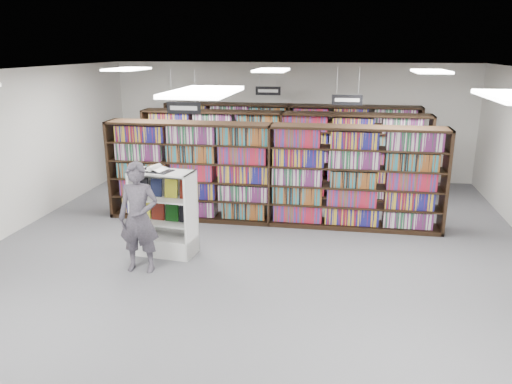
% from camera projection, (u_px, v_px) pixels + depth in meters
% --- Properties ---
extents(floor, '(12.00, 12.00, 0.00)m').
position_uv_depth(floor, '(254.00, 260.00, 8.76)').
color(floor, '#515156').
rests_on(floor, ground).
extents(ceiling, '(10.00, 12.00, 0.10)m').
position_uv_depth(ceiling, '(254.00, 73.00, 7.86)').
color(ceiling, white).
rests_on(ceiling, wall_back).
extents(wall_back, '(10.00, 0.10, 3.20)m').
position_uv_depth(wall_back, '(291.00, 121.00, 13.99)').
color(wall_back, silver).
rests_on(wall_back, ground).
extents(bookshelf_row_near, '(7.00, 0.60, 2.10)m').
position_uv_depth(bookshelf_row_near, '(271.00, 175.00, 10.35)').
color(bookshelf_row_near, black).
rests_on(bookshelf_row_near, floor).
extents(bookshelf_row_mid, '(7.00, 0.60, 2.10)m').
position_uv_depth(bookshelf_row_mid, '(282.00, 155.00, 12.25)').
color(bookshelf_row_mid, black).
rests_on(bookshelf_row_mid, floor).
extents(bookshelf_row_far, '(7.00, 0.60, 2.10)m').
position_uv_depth(bookshelf_row_far, '(289.00, 142.00, 13.86)').
color(bookshelf_row_far, black).
rests_on(bookshelf_row_far, floor).
extents(aisle_sign_left, '(0.65, 0.02, 0.80)m').
position_uv_depth(aisle_sign_left, '(184.00, 107.00, 9.23)').
color(aisle_sign_left, '#B2B2B7').
rests_on(aisle_sign_left, ceiling).
extents(aisle_sign_right, '(0.65, 0.02, 0.80)m').
position_uv_depth(aisle_sign_right, '(347.00, 99.00, 10.65)').
color(aisle_sign_right, '#B2B2B7').
rests_on(aisle_sign_right, ceiling).
extents(aisle_sign_center, '(0.65, 0.02, 0.80)m').
position_uv_depth(aisle_sign_center, '(268.00, 90.00, 12.86)').
color(aisle_sign_center, '#B2B2B7').
rests_on(aisle_sign_center, ceiling).
extents(troffer_front_center, '(0.60, 1.20, 0.04)m').
position_uv_depth(troffer_front_center, '(203.00, 92.00, 5.03)').
color(troffer_front_center, white).
rests_on(troffer_front_center, ceiling).
extents(troffer_back_left, '(0.60, 1.20, 0.04)m').
position_uv_depth(troffer_back_left, '(127.00, 69.00, 10.25)').
color(troffer_back_left, white).
rests_on(troffer_back_left, ceiling).
extents(troffer_back_center, '(0.60, 1.20, 0.04)m').
position_uv_depth(troffer_back_center, '(272.00, 70.00, 9.77)').
color(troffer_back_center, white).
rests_on(troffer_back_center, ceiling).
extents(troffer_back_right, '(0.60, 1.20, 0.04)m').
position_uv_depth(troffer_back_right, '(431.00, 71.00, 9.28)').
color(troffer_back_right, white).
rests_on(troffer_back_right, ceiling).
extents(endcap_display, '(1.14, 0.66, 1.53)m').
position_uv_depth(endcap_display, '(165.00, 226.00, 8.95)').
color(endcap_display, white).
rests_on(endcap_display, floor).
extents(open_book, '(0.65, 0.48, 0.13)m').
position_uv_depth(open_book, '(155.00, 169.00, 8.64)').
color(open_book, black).
rests_on(open_book, endcap_display).
extents(shopper, '(0.69, 0.47, 1.84)m').
position_uv_depth(shopper, '(139.00, 218.00, 8.12)').
color(shopper, '#544E59').
rests_on(shopper, floor).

